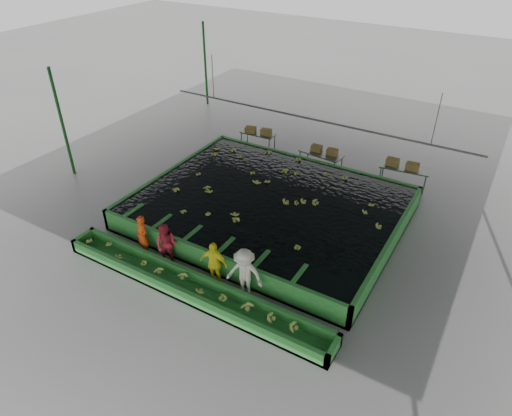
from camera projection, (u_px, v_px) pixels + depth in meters
The scene contains 21 objects.
ground at pixel (249, 236), 17.38m from camera, with size 80.00×80.00×0.00m, color slate.
shed_roof at pixel (248, 111), 14.64m from camera, with size 20.00×22.00×0.04m, color slate.
shed_posts at pixel (249, 179), 16.01m from camera, with size 20.00×22.00×5.00m, color #144B1A, non-canonical shape.
flotation_tank at pixel (269, 208), 18.21m from camera, with size 10.00×8.00×0.90m, color #29772E, non-canonical shape.
tank_water at pixel (269, 199), 17.99m from camera, with size 9.70×7.70×0.00m, color black.
sorting_trough at pixel (191, 287), 14.66m from camera, with size 10.00×1.00×0.50m, color #29772E, non-canonical shape.
cableway_rail at pixel (310, 119), 19.33m from camera, with size 0.08×0.08×14.00m, color #59605B.
rail_hanger_left at pixel (213, 77), 20.93m from camera, with size 0.04×0.04×2.00m, color #59605B.
rail_hanger_right at pixel (437, 120), 16.64m from camera, with size 0.04×0.04×2.00m, color #59605B.
worker_a at pixel (142, 236), 16.11m from camera, with size 0.57×0.37×1.56m, color #DF410F.
worker_b at pixel (166, 245), 15.62m from camera, with size 0.78×0.61×1.61m, color #B52332.
worker_c at pixel (214, 264), 14.76m from camera, with size 0.97×0.40×1.66m, color #FFF61F.
worker_d at pixel (244, 274), 14.21m from camera, with size 1.18×0.68×1.83m, color beige.
packing_table_left at pixel (258, 140), 23.65m from camera, with size 1.81×0.72×0.82m, color #59605B, non-canonical shape.
packing_table_mid at pixel (320, 162), 21.51m from camera, with size 2.06×0.82×0.94m, color #59605B, non-canonical shape.
packing_table_right at pixel (403, 177), 20.27m from camera, with size 2.12×0.85×0.96m, color #59605B, non-canonical shape.
box_stack_left at pixel (258, 134), 23.35m from camera, with size 1.38×0.38×0.30m, color brown, non-canonical shape.
box_stack_mid at pixel (324, 153), 21.26m from camera, with size 1.27×0.35×0.27m, color brown, non-canonical shape.
box_stack_right at pixel (402, 167), 20.00m from camera, with size 1.41×0.39×0.30m, color brown, non-canonical shape.
floating_bananas at pixel (279, 190), 18.57m from camera, with size 8.37×5.71×0.11m, color #90A640, non-canonical shape.
trough_bananas at pixel (190, 284), 14.58m from camera, with size 9.02×0.60×0.12m, color #90A640, non-canonical shape.
Camera 1 is at (7.37, -11.85, 10.42)m, focal length 32.00 mm.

